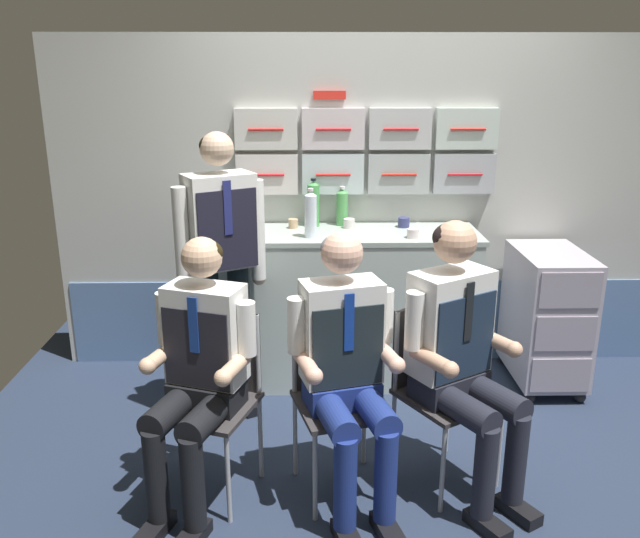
{
  "coord_description": "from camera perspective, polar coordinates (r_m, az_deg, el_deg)",
  "views": [
    {
      "loc": [
        -0.46,
        -2.84,
        1.97
      ],
      "look_at": [
        -0.41,
        0.13,
        1.04
      ],
      "focal_mm": 36.94,
      "sensor_mm": 36.0,
      "label": 1
    }
  ],
  "objects": [
    {
      "name": "galley_counter",
      "position": [
        4.2,
        2.24,
        -3.24
      ],
      "size": [
        1.63,
        0.53,
        0.98
      ],
      "color": "#B5C3BA",
      "rests_on": "ground"
    },
    {
      "name": "paper_cup_blue",
      "position": [
        4.15,
        2.53,
        4.0
      ],
      "size": [
        0.07,
        0.07,
        0.06
      ],
      "color": "silver",
      "rests_on": "galley_counter"
    },
    {
      "name": "paper_cup_tan",
      "position": [
        4.14,
        -2.34,
        3.98
      ],
      "size": [
        0.06,
        0.06,
        0.06
      ],
      "color": "tan",
      "rests_on": "galley_counter"
    },
    {
      "name": "crew_member_right",
      "position": [
        2.95,
        2.34,
        -7.98
      ],
      "size": [
        0.51,
        0.66,
        1.28
      ],
      "color": "black",
      "rests_on": "ground"
    },
    {
      "name": "crew_member_standing",
      "position": [
        3.66,
        -8.49,
        1.21
      ],
      "size": [
        0.47,
        0.38,
        1.63
      ],
      "color": "black",
      "rests_on": "ground"
    },
    {
      "name": "ground",
      "position": [
        3.5,
        7.03,
        -17.44
      ],
      "size": [
        4.8,
        4.8,
        0.04
      ],
      "primitive_type": "cube",
      "color": "#232E43"
    },
    {
      "name": "crew_member_by_counter",
      "position": [
        3.09,
        12.13,
        -6.72
      ],
      "size": [
        0.61,
        0.7,
        1.31
      ],
      "color": "black",
      "rests_on": "ground"
    },
    {
      "name": "coffee_cup_spare",
      "position": [
        4.2,
        7.26,
        4.06
      ],
      "size": [
        0.07,
        0.07,
        0.06
      ],
      "color": "navy",
      "rests_on": "galley_counter"
    },
    {
      "name": "folding_chair_right",
      "position": [
        3.16,
        1.36,
        -9.59
      ],
      "size": [
        0.49,
        0.49,
        0.86
      ],
      "color": "#A8AAAF",
      "rests_on": "ground"
    },
    {
      "name": "water_bottle_tall",
      "position": [
        4.21,
        1.93,
        5.39
      ],
      "size": [
        0.07,
        0.07,
        0.25
      ],
      "color": "#4E9A51",
      "rests_on": "galley_counter"
    },
    {
      "name": "folding_chair_by_counter",
      "position": [
        3.27,
        9.98,
        -8.89
      ],
      "size": [
        0.55,
        0.55,
        0.86
      ],
      "color": "#A8AAAF",
      "rests_on": "ground"
    },
    {
      "name": "galley_bulkhead",
      "position": [
        4.33,
        4.99,
        5.29
      ],
      "size": [
        4.2,
        0.14,
        2.15
      ],
      "color": "#B9BAB5",
      "rests_on": "ground"
    },
    {
      "name": "service_trolley",
      "position": [
        4.37,
        19.03,
        -3.73
      ],
      "size": [
        0.4,
        0.65,
        0.87
      ],
      "color": "black",
      "rests_on": "ground"
    },
    {
      "name": "crew_member_left",
      "position": [
        2.99,
        -10.52,
        -8.2
      ],
      "size": [
        0.52,
        0.66,
        1.26
      ],
      "color": "black",
      "rests_on": "ground"
    },
    {
      "name": "water_bottle_short",
      "position": [
        3.89,
        -0.82,
        4.76
      ],
      "size": [
        0.07,
        0.07,
        0.29
      ],
      "color": "silver",
      "rests_on": "galley_counter"
    },
    {
      "name": "sparkling_bottle_green",
      "position": [
        4.17,
        -0.57,
        5.69
      ],
      "size": [
        0.08,
        0.08,
        0.31
      ],
      "color": "#479A4F",
      "rests_on": "galley_counter"
    },
    {
      "name": "folding_chair_left",
      "position": [
        3.19,
        -8.96,
        -9.58
      ],
      "size": [
        0.51,
        0.51,
        0.86
      ],
      "color": "#A8AAAF",
      "rests_on": "ground"
    },
    {
      "name": "espresso_cup_small",
      "position": [
        3.94,
        8.05,
        3.1
      ],
      "size": [
        0.07,
        0.07,
        0.06
      ],
      "color": "silver",
      "rests_on": "galley_counter"
    }
  ]
}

